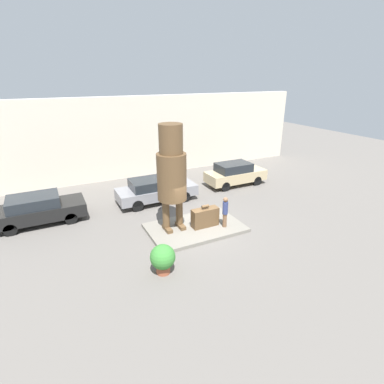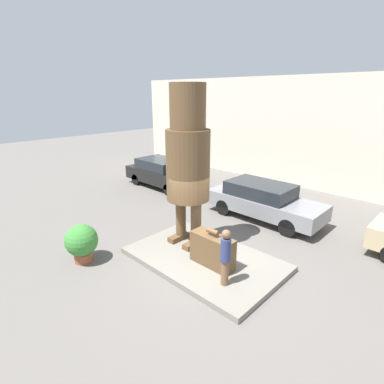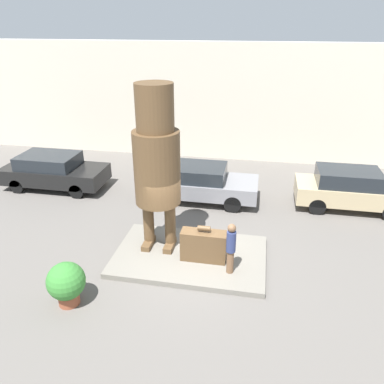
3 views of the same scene
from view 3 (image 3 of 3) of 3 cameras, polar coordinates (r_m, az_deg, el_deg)
ground_plane at (r=11.91m, az=-0.30°, el=-10.10°), size 60.00×60.00×0.00m
pedestal at (r=11.86m, az=-0.31°, el=-9.76°), size 4.67×2.97×0.17m
building_backdrop at (r=19.81m, az=5.23°, el=13.40°), size 28.00×0.60×5.88m
statue_figure at (r=10.99m, az=-5.42°, el=5.27°), size 1.38×1.38×5.11m
giant_suitcase at (r=11.33m, az=1.80°, el=-8.15°), size 1.37×0.49×1.15m
tourist at (r=10.63m, az=5.95°, el=-8.26°), size 0.27×0.27×1.58m
parked_car_black at (r=17.50m, az=-20.34°, el=3.09°), size 4.44×1.89×1.52m
parked_car_grey at (r=15.24m, az=0.77°, el=1.56°), size 4.77×1.83×1.50m
parked_car_tan at (r=15.79m, az=22.99°, el=0.47°), size 4.24×1.70×1.60m
planter_pot at (r=10.39m, az=-18.61°, el=-12.94°), size 0.99×0.99×1.22m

